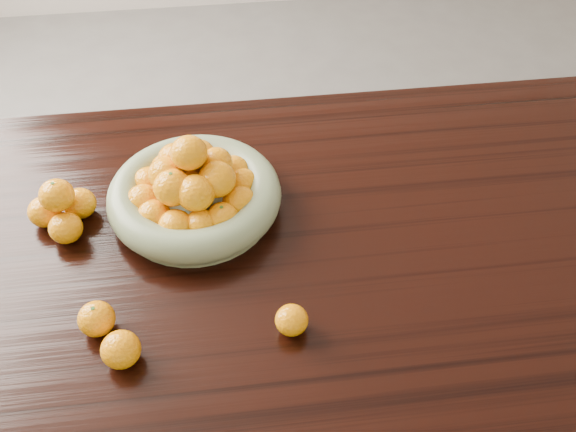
{
  "coord_description": "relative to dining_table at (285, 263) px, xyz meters",
  "views": [
    {
      "loc": [
        -0.11,
        -0.92,
        1.75
      ],
      "look_at": [
        0.0,
        -0.02,
        0.83
      ],
      "focal_mm": 40.0,
      "sensor_mm": 36.0,
      "label": 1
    }
  ],
  "objects": [
    {
      "name": "fruit_bowl",
      "position": [
        -0.19,
        0.1,
        0.14
      ],
      "size": [
        0.38,
        0.38,
        0.19
      ],
      "rotation": [
        0.0,
        0.0,
        -0.09
      ],
      "color": "#707B5A",
      "rests_on": "dining_table"
    },
    {
      "name": "ground",
      "position": [
        0.0,
        0.0,
        -0.66
      ],
      "size": [
        5.0,
        5.0,
        0.0
      ],
      "primitive_type": "plane",
      "color": "#605E5A",
      "rests_on": "ground"
    },
    {
      "name": "loose_orange_0",
      "position": [
        -0.37,
        -0.19,
        0.12
      ],
      "size": [
        0.07,
        0.07,
        0.06
      ],
      "primitive_type": "ellipsoid",
      "color": "orange",
      "rests_on": "dining_table"
    },
    {
      "name": "loose_orange_1",
      "position": [
        -0.32,
        -0.27,
        0.12
      ],
      "size": [
        0.07,
        0.07,
        0.07
      ],
      "primitive_type": "ellipsoid",
      "color": "orange",
      "rests_on": "dining_table"
    },
    {
      "name": "loose_orange_2",
      "position": [
        -0.02,
        -0.24,
        0.12
      ],
      "size": [
        0.06,
        0.06,
        0.06
      ],
      "primitive_type": "ellipsoid",
      "color": "orange",
      "rests_on": "dining_table"
    },
    {
      "name": "dining_table",
      "position": [
        0.0,
        0.0,
        0.0
      ],
      "size": [
        2.0,
        1.0,
        0.75
      ],
      "color": "black",
      "rests_on": "ground"
    },
    {
      "name": "orange_pyramid",
      "position": [
        -0.46,
        0.09,
        0.14
      ],
      "size": [
        0.14,
        0.14,
        0.12
      ],
      "rotation": [
        0.0,
        0.0,
        0.23
      ],
      "color": "orange",
      "rests_on": "dining_table"
    }
  ]
}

